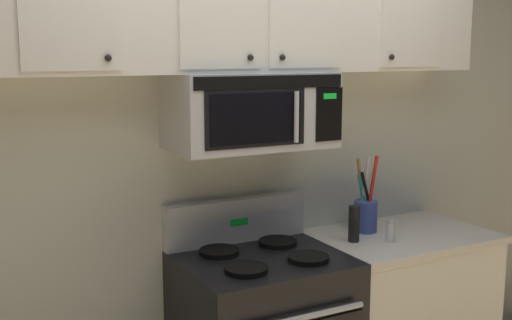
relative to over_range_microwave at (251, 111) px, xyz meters
The scene contains 7 objects.
back_wall 0.34m from the over_range_microwave, 89.94° to the left, with size 5.20×0.10×2.70m, color silver.
over_range_microwave is the anchor object (origin of this frame).
upper_cabinets 0.45m from the over_range_microwave, 89.49° to the left, with size 2.50×0.36×0.55m.
counter_segment 1.41m from the over_range_microwave, ahead, with size 0.93×0.65×0.90m.
utensil_crock_blue 0.89m from the over_range_microwave, ahead, with size 0.13×0.12×0.41m.
salt_shaker 0.95m from the over_range_microwave, 16.86° to the right, with size 0.04×0.04×0.11m.
pepper_mill 0.79m from the over_range_microwave, 12.17° to the right, with size 0.06×0.06×0.18m, color black.
Camera 1 is at (-1.35, -2.04, 1.84)m, focal length 44.07 mm.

